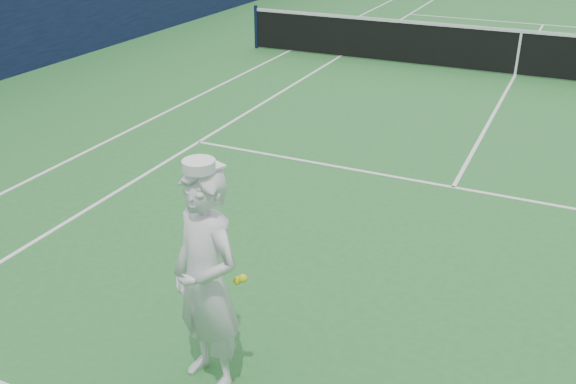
{
  "coord_description": "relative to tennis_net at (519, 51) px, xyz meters",
  "views": [
    {
      "loc": [
        1.32,
        -14.61,
        3.74
      ],
      "look_at": [
        -1.03,
        -9.58,
        1.1
      ],
      "focal_mm": 40.0,
      "sensor_mm": 36.0,
      "label": 1
    }
  ],
  "objects": [
    {
      "name": "tennis_player",
      "position": [
        -1.03,
        -11.08,
        0.42
      ],
      "size": [
        0.83,
        0.73,
        1.99
      ],
      "rotation": [
        0.0,
        0.0,
        -0.38
      ],
      "color": "white",
      "rests_on": "ground"
    },
    {
      "name": "tennis_net",
      "position": [
        0.0,
        0.0,
        0.0
      ],
      "size": [
        12.88,
        0.09,
        1.07
      ],
      "color": "#141E4C",
      "rests_on": "ground"
    },
    {
      "name": "court_markings",
      "position": [
        0.0,
        0.0,
        -0.55
      ],
      "size": [
        11.03,
        23.83,
        0.01
      ],
      "color": "white",
      "rests_on": "ground"
    },
    {
      "name": "ground",
      "position": [
        0.0,
        0.0,
        -0.55
      ],
      "size": [
        80.0,
        80.0,
        0.0
      ],
      "primitive_type": "plane",
      "color": "#296D2F",
      "rests_on": "ground"
    }
  ]
}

